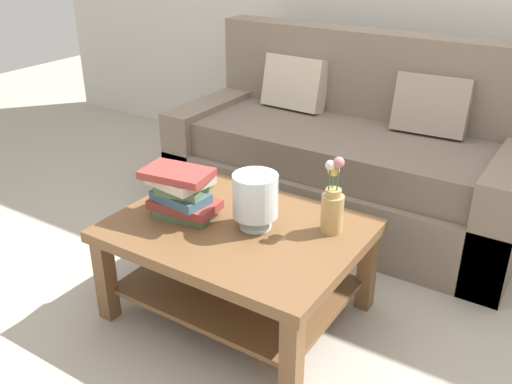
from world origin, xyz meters
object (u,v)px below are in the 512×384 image
couch (349,158)px  flower_pitcher (332,205)px  book_stack_main (182,192)px  coffee_table (238,250)px  glass_hurricane_vase (255,197)px

couch → flower_pitcher: size_ratio=5.96×
book_stack_main → flower_pitcher: flower_pitcher is taller
coffee_table → glass_hurricane_vase: 0.28m
couch → book_stack_main: (-0.25, -1.22, 0.20)m
couch → glass_hurricane_vase: (0.07, -1.13, 0.23)m
coffee_table → book_stack_main: size_ratio=3.25×
couch → flower_pitcher: couch is taller
glass_hurricane_vase → flower_pitcher: (0.29, 0.14, -0.02)m
book_stack_main → glass_hurricane_vase: (0.32, 0.09, 0.03)m
book_stack_main → flower_pitcher: bearing=20.6°
coffee_table → flower_pitcher: size_ratio=3.11×
book_stack_main → flower_pitcher: (0.61, 0.23, 0.01)m
coffee_table → book_stack_main: book_stack_main is taller
coffee_table → book_stack_main: 0.35m
couch → coffee_table: 1.17m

